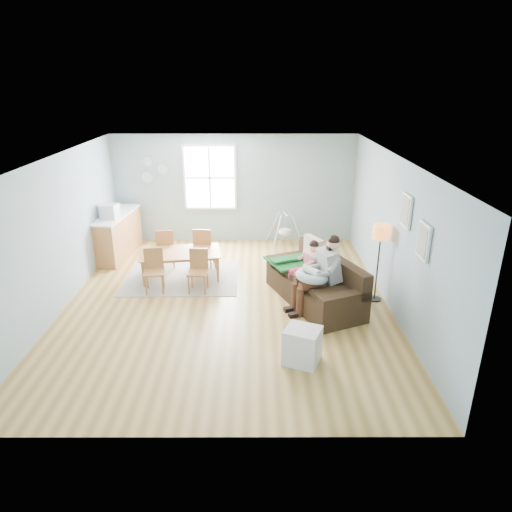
{
  "coord_description": "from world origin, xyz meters",
  "views": [
    {
      "loc": [
        0.53,
        -7.73,
        3.96
      ],
      "look_at": [
        0.54,
        -0.19,
        1.0
      ],
      "focal_mm": 32.0,
      "sensor_mm": 36.0,
      "label": 1
    }
  ],
  "objects_px": {
    "sofa": "(317,286)",
    "chair_sw": "(154,268)",
    "counter": "(118,235)",
    "father": "(320,271)",
    "chair_se": "(198,268)",
    "chair_ne": "(203,245)",
    "baby_swing": "(285,231)",
    "floor_lamp": "(381,238)",
    "dining_table": "(181,265)",
    "toddler": "(309,260)",
    "chair_nw": "(165,246)",
    "monitor": "(110,211)",
    "storage_cube": "(302,346)"
  },
  "relations": [
    {
      "from": "chair_ne",
      "to": "counter",
      "type": "height_order",
      "value": "counter"
    },
    {
      "from": "floor_lamp",
      "to": "chair_se",
      "type": "relative_size",
      "value": 1.75
    },
    {
      "from": "sofa",
      "to": "chair_sw",
      "type": "relative_size",
      "value": 2.79
    },
    {
      "from": "toddler",
      "to": "chair_se",
      "type": "height_order",
      "value": "toddler"
    },
    {
      "from": "father",
      "to": "floor_lamp",
      "type": "xyz_separation_m",
      "value": [
        1.12,
        0.4,
        0.48
      ]
    },
    {
      "from": "father",
      "to": "counter",
      "type": "relative_size",
      "value": 0.76
    },
    {
      "from": "father",
      "to": "storage_cube",
      "type": "bearing_deg",
      "value": -105.91
    },
    {
      "from": "chair_ne",
      "to": "chair_se",
      "type": "bearing_deg",
      "value": -88.8
    },
    {
      "from": "floor_lamp",
      "to": "dining_table",
      "type": "xyz_separation_m",
      "value": [
        -3.83,
        1.01,
        -0.95
      ]
    },
    {
      "from": "chair_ne",
      "to": "floor_lamp",
      "type": "bearing_deg",
      "value": -24.99
    },
    {
      "from": "chair_sw",
      "to": "monitor",
      "type": "height_order",
      "value": "monitor"
    },
    {
      "from": "baby_swing",
      "to": "dining_table",
      "type": "bearing_deg",
      "value": -138.81
    },
    {
      "from": "storage_cube",
      "to": "chair_se",
      "type": "distance_m",
      "value": 3.06
    },
    {
      "from": "chair_sw",
      "to": "chair_nw",
      "type": "distance_m",
      "value": 1.17
    },
    {
      "from": "toddler",
      "to": "dining_table",
      "type": "distance_m",
      "value": 2.75
    },
    {
      "from": "floor_lamp",
      "to": "chair_ne",
      "type": "relative_size",
      "value": 1.62
    },
    {
      "from": "dining_table",
      "to": "chair_se",
      "type": "distance_m",
      "value": 0.75
    },
    {
      "from": "dining_table",
      "to": "counter",
      "type": "distance_m",
      "value": 2.15
    },
    {
      "from": "dining_table",
      "to": "chair_se",
      "type": "xyz_separation_m",
      "value": [
        0.44,
        -0.59,
        0.19
      ]
    },
    {
      "from": "dining_table",
      "to": "floor_lamp",
      "type": "bearing_deg",
      "value": -23.25
    },
    {
      "from": "dining_table",
      "to": "chair_sw",
      "type": "height_order",
      "value": "chair_sw"
    },
    {
      "from": "sofa",
      "to": "chair_se",
      "type": "distance_m",
      "value": 2.33
    },
    {
      "from": "dining_table",
      "to": "chair_se",
      "type": "relative_size",
      "value": 1.93
    },
    {
      "from": "counter",
      "to": "toddler",
      "type": "bearing_deg",
      "value": -27.93
    },
    {
      "from": "toddler",
      "to": "monitor",
      "type": "distance_m",
      "value": 4.67
    },
    {
      "from": "father",
      "to": "storage_cube",
      "type": "relative_size",
      "value": 2.24
    },
    {
      "from": "chair_sw",
      "to": "chair_se",
      "type": "relative_size",
      "value": 1.01
    },
    {
      "from": "father",
      "to": "chair_se",
      "type": "relative_size",
      "value": 1.66
    },
    {
      "from": "chair_ne",
      "to": "counter",
      "type": "xyz_separation_m",
      "value": [
        -2.08,
        0.75,
        -0.01
      ]
    },
    {
      "from": "chair_ne",
      "to": "baby_swing",
      "type": "distance_m",
      "value": 2.37
    },
    {
      "from": "sofa",
      "to": "dining_table",
      "type": "distance_m",
      "value": 2.92
    },
    {
      "from": "storage_cube",
      "to": "dining_table",
      "type": "relative_size",
      "value": 0.38
    },
    {
      "from": "toddler",
      "to": "chair_ne",
      "type": "distance_m",
      "value": 2.62
    },
    {
      "from": "floor_lamp",
      "to": "monitor",
      "type": "height_order",
      "value": "floor_lamp"
    },
    {
      "from": "dining_table",
      "to": "counter",
      "type": "xyz_separation_m",
      "value": [
        -1.67,
        1.34,
        0.23
      ]
    },
    {
      "from": "dining_table",
      "to": "chair_nw",
      "type": "height_order",
      "value": "chair_nw"
    },
    {
      "from": "sofa",
      "to": "chair_nw",
      "type": "height_order",
      "value": "same"
    },
    {
      "from": "floor_lamp",
      "to": "chair_nw",
      "type": "height_order",
      "value": "floor_lamp"
    },
    {
      "from": "sofa",
      "to": "baby_swing",
      "type": "bearing_deg",
      "value": 97.7
    },
    {
      "from": "storage_cube",
      "to": "chair_nw",
      "type": "bearing_deg",
      "value": 126.24
    },
    {
      "from": "sofa",
      "to": "toddler",
      "type": "distance_m",
      "value": 0.5
    },
    {
      "from": "sofa",
      "to": "counter",
      "type": "relative_size",
      "value": 1.29
    },
    {
      "from": "sofa",
      "to": "dining_table",
      "type": "height_order",
      "value": "sofa"
    },
    {
      "from": "counter",
      "to": "chair_sw",
      "type": "bearing_deg",
      "value": -57.35
    },
    {
      "from": "chair_nw",
      "to": "counter",
      "type": "distance_m",
      "value": 1.46
    },
    {
      "from": "chair_sw",
      "to": "chair_nw",
      "type": "height_order",
      "value": "chair_nw"
    },
    {
      "from": "father",
      "to": "toddler",
      "type": "bearing_deg",
      "value": 106.7
    },
    {
      "from": "father",
      "to": "chair_se",
      "type": "distance_m",
      "value": 2.43
    },
    {
      "from": "sofa",
      "to": "chair_se",
      "type": "height_order",
      "value": "sofa"
    },
    {
      "from": "sofa",
      "to": "chair_sw",
      "type": "bearing_deg",
      "value": 171.45
    }
  ]
}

